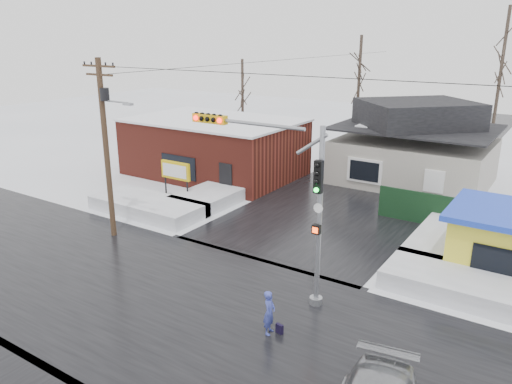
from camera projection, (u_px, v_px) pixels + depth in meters
The scene contains 19 objects.
ground at pixel (187, 308), 19.10m from camera, with size 120.00×120.00×0.00m, color white.
road_ns at pixel (187, 308), 19.10m from camera, with size 10.00×120.00×0.02m, color black.
road_ew at pixel (187, 308), 19.10m from camera, with size 120.00×10.00×0.02m, color black.
snowbank_nw at pixel (148, 206), 29.27m from camera, with size 7.00×3.00×0.80m, color white.
snowbank_ne at pixel (474, 287), 19.85m from camera, with size 7.00×3.00×0.80m, color white.
snowbank_nside_w at pixel (226, 190), 32.21m from camera, with size 3.00×8.00×0.80m, color white.
snowbank_nside_e at pixel (452, 236), 24.88m from camera, with size 3.00×8.00×0.80m, color white.
traffic_signal at pixel (282, 187), 18.82m from camera, with size 6.05×0.68×7.00m.
utility_pole at pixel (106, 139), 24.50m from camera, with size 3.15×0.44×9.00m.
brick_building at pixel (215, 147), 36.98m from camera, with size 12.20×8.20×4.12m.
marquee_sign at pixel (176, 172), 30.80m from camera, with size 2.20×0.21×2.55m.
house at pixel (415, 145), 34.79m from camera, with size 10.40×8.40×5.76m.
kiosk at pixel (503, 241), 21.66m from camera, with size 4.60×4.60×2.88m.
fence at pixel (452, 214), 26.59m from camera, with size 8.00×0.12×1.80m, color black.
tree_far_left at pixel (360, 62), 39.51m from camera, with size 3.00×3.00×10.00m.
tree_far_mid at pixel (505, 41), 35.40m from camera, with size 3.00×3.00×12.00m.
tree_far_west at pixel (242, 78), 43.63m from camera, with size 3.00×3.00×8.00m.
pedestrian at pixel (269, 313), 17.28m from camera, with size 0.59×0.39×1.62m, color #3A45A3.
shopping_bag at pixel (279, 329), 17.44m from camera, with size 0.28×0.12×0.35m, color black.
Camera 1 is at (11.48, -12.64, 10.02)m, focal length 35.00 mm.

